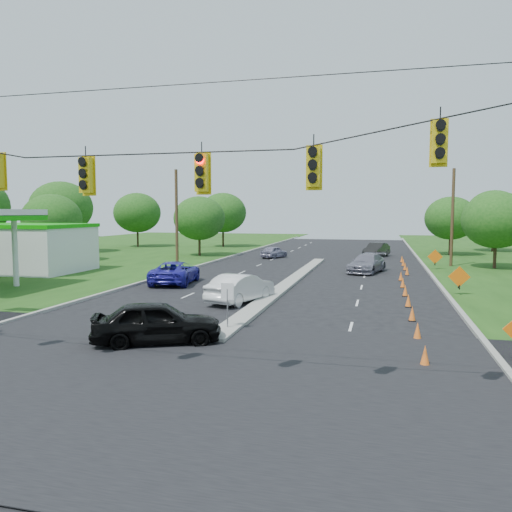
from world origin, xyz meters
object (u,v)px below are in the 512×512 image
(black_sedan, at_px, (157,322))
(white_sedan, at_px, (241,288))
(gas_station, at_px, (1,242))
(blue_pickup, at_px, (175,272))

(black_sedan, bearing_deg, white_sedan, -28.59)
(gas_station, bearing_deg, white_sedan, -18.57)
(black_sedan, xyz_separation_m, blue_pickup, (-5.81, 15.23, -0.04))
(gas_station, xyz_separation_m, black_sedan, (21.63, -16.79, -1.75))
(gas_station, relative_size, white_sedan, 4.06)
(gas_station, distance_m, white_sedan, 23.60)
(black_sedan, bearing_deg, blue_pickup, -3.57)
(gas_station, height_order, black_sedan, gas_station)
(white_sedan, bearing_deg, black_sedan, 102.50)
(blue_pickup, bearing_deg, gas_station, -14.12)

